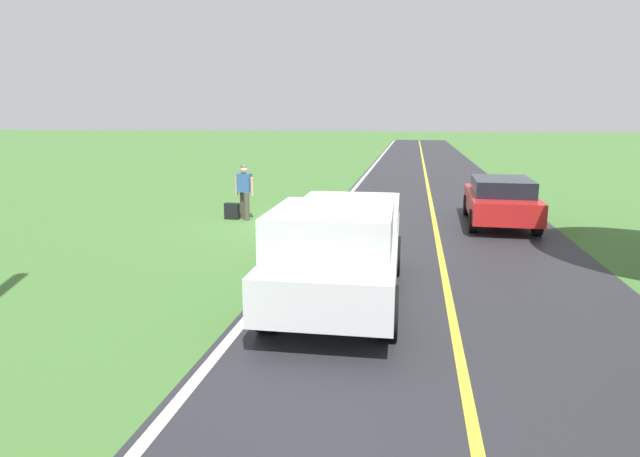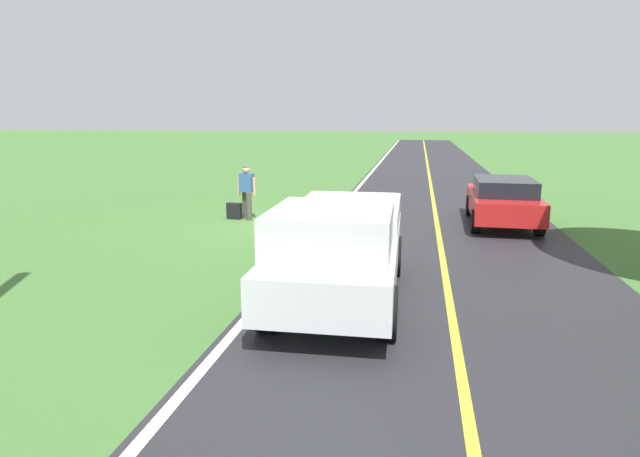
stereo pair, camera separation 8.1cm
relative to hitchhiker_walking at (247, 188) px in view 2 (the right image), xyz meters
name	(u,v)px [view 2 (the right image)]	position (x,y,z in m)	size (l,w,h in m)	color
ground_plane	(288,224)	(-1.46, 0.56, -0.98)	(200.00, 200.00, 0.00)	#427033
road_surface	(438,230)	(-5.90, 0.56, -0.98)	(6.92, 120.00, 0.00)	#28282D
lane_edge_line	(326,225)	(-2.62, 0.56, -0.98)	(0.16, 117.60, 0.00)	silver
lane_centre_line	(438,229)	(-5.90, 0.56, -0.98)	(0.14, 117.60, 0.00)	gold
hitchhiker_walking	(247,188)	(0.00, 0.00, 0.00)	(0.62, 0.53, 1.75)	#4C473D
suitcase_carried	(234,211)	(0.42, 0.05, -0.72)	(0.20, 0.46, 0.52)	black
pickup_truck_passing	(339,249)	(-3.97, 7.17, -0.01)	(2.17, 5.43, 1.82)	silver
sedan_near_oncoming	(503,200)	(-7.80, -0.52, -0.23)	(2.04, 4.46, 1.41)	red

